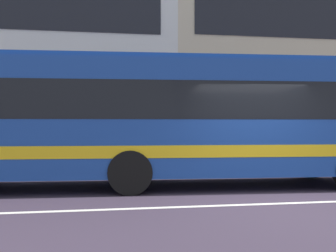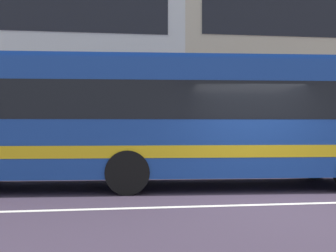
# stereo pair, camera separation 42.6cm
# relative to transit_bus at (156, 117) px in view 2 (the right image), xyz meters

# --- Properties ---
(ground_plane) EXTENTS (160.00, 160.00, 0.00)m
(ground_plane) POSITION_rel_transit_bus_xyz_m (2.05, -2.65, -1.77)
(ground_plane) COLOR #362C3C
(lane_centre_line) EXTENTS (60.00, 0.16, 0.01)m
(lane_centre_line) POSITION_rel_transit_bus_xyz_m (2.05, -2.65, -1.77)
(lane_centre_line) COLOR silver
(lane_centre_line) RESTS_ON ground_plane
(apartment_block_right) EXTENTS (20.07, 10.22, 12.19)m
(apartment_block_right) POSITION_rel_transit_bus_xyz_m (12.36, 14.00, 4.32)
(apartment_block_right) COLOR beige
(apartment_block_right) RESTS_ON ground_plane
(transit_bus) EXTENTS (11.35, 3.24, 3.21)m
(transit_bus) POSITION_rel_transit_bus_xyz_m (0.00, 0.00, 0.00)
(transit_bus) COLOR #1A4094
(transit_bus) RESTS_ON ground_plane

